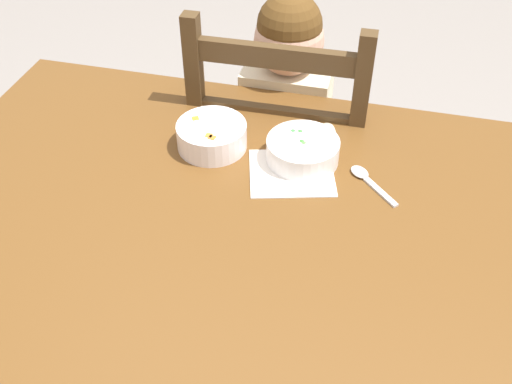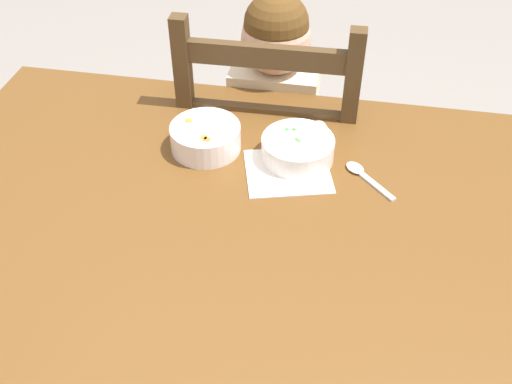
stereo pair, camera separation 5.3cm
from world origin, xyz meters
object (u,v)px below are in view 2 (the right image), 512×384
(dining_table, at_px, (271,276))
(dining_chair, at_px, (272,169))
(bowl_of_carrots, at_px, (206,137))
(spoon, at_px, (362,173))
(child_figure, at_px, (272,118))
(bowl_of_peas, at_px, (298,148))

(dining_table, relative_size, dining_chair, 1.52)
(dining_table, xyz_separation_m, bowl_of_carrots, (-0.18, 0.25, 0.12))
(bowl_of_carrots, distance_m, spoon, 0.33)
(child_figure, relative_size, bowl_of_carrots, 6.47)
(dining_chair, xyz_separation_m, spoon, (0.23, -0.33, 0.29))
(child_figure, bearing_deg, dining_table, -81.07)
(dining_table, distance_m, child_figure, 0.55)
(child_figure, height_order, bowl_of_peas, child_figure)
(dining_chair, relative_size, child_figure, 1.00)
(dining_chair, bearing_deg, child_figure, -101.46)
(dining_table, xyz_separation_m, child_figure, (-0.09, 0.54, -0.02))
(child_figure, distance_m, spoon, 0.41)
(child_figure, relative_size, spoon, 8.52)
(child_figure, bearing_deg, spoon, -54.06)
(dining_chair, bearing_deg, bowl_of_peas, -71.95)
(bowl_of_peas, distance_m, bowl_of_carrots, 0.20)
(bowl_of_peas, bearing_deg, dining_table, -92.88)
(dining_table, height_order, bowl_of_carrots, bowl_of_carrots)
(dining_table, xyz_separation_m, dining_chair, (-0.08, 0.55, -0.19))
(dining_table, distance_m, bowl_of_peas, 0.28)
(bowl_of_carrots, bearing_deg, dining_table, -53.82)
(bowl_of_peas, bearing_deg, spoon, -12.52)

